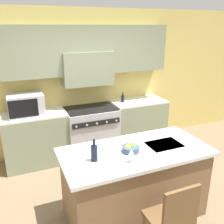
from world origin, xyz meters
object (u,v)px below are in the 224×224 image
range_stove (91,131)px  wine_glass_far (126,137)px  fruit_bowl (130,148)px  microwave (26,105)px  island_chair (173,218)px  wine_bottle (94,153)px  wine_glass_near (131,153)px  oil_bottle_on_counter (123,99)px

range_stove → wine_glass_far: (-0.07, -1.66, 0.59)m
range_stove → fruit_bowl: bearing=-92.8°
microwave → island_chair: size_ratio=0.60×
range_stove → island_chair: island_chair is taller
wine_bottle → fruit_bowl: wine_bottle is taller
wine_glass_near → fruit_bowl: 0.25m
range_stove → microwave: 1.31m
microwave → oil_bottle_on_counter: 1.82m
wine_bottle → oil_bottle_on_counter: 2.29m
wine_bottle → microwave: bearing=106.8°
oil_bottle_on_counter → wine_bottle: bearing=-123.2°
range_stove → wine_glass_far: wine_glass_far is taller
wine_glass_near → wine_glass_far: 0.41m
wine_glass_near → wine_glass_far: bearing=71.8°
wine_bottle → oil_bottle_on_counter: wine_bottle is taller
range_stove → wine_bottle: bearing=-106.8°
oil_bottle_on_counter → island_chair: bearing=-104.5°
wine_bottle → fruit_bowl: 0.48m
wine_glass_near → wine_bottle: bearing=153.6°
microwave → wine_glass_far: bearing=-57.6°
range_stove → wine_bottle: 2.03m
wine_bottle → oil_bottle_on_counter: size_ratio=1.35×
wine_glass_far → oil_bottle_on_counter: (0.75, 1.71, -0.03)m
fruit_bowl → range_stove: bearing=87.2°
microwave → fruit_bowl: size_ratio=2.78×
wine_glass_far → range_stove: bearing=87.7°
microwave → island_chair: (1.13, -2.63, -0.57)m
microwave → wine_bottle: 1.97m
microwave → wine_bottle: bearing=-73.2°
microwave → wine_glass_near: bearing=-65.6°
wine_glass_far → fruit_bowl: size_ratio=0.79×
range_stove → island_chair: (0.00, -2.61, 0.09)m
island_chair → fruit_bowl: 0.90m
wine_glass_near → range_stove: bearing=84.6°
wine_glass_far → fruit_bowl: 0.19m
wine_glass_far → island_chair: bearing=-86.0°
fruit_bowl → wine_glass_near: bearing=-115.3°
range_stove → wine_glass_near: 2.14m
wine_glass_near → wine_glass_far: same height
fruit_bowl → wine_glass_far: bearing=81.8°
range_stove → island_chair: 2.62m
wine_bottle → wine_glass_far: bearing=22.4°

